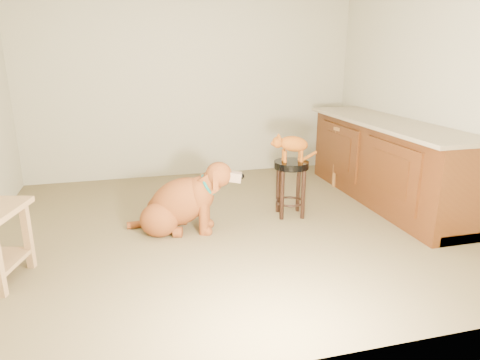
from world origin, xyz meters
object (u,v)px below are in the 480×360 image
object	(u,v)px
golden_retriever	(181,203)
tabby_kitten	(291,145)
wood_stool	(356,157)
padded_stool	(291,177)

from	to	relation	value
golden_retriever	tabby_kitten	bearing A→B (deg)	21.89
wood_stool	tabby_kitten	bearing A→B (deg)	-150.00
wood_stool	golden_retriever	xyz separation A→B (m)	(-2.29, -0.77, -0.13)
golden_retriever	tabby_kitten	xyz separation A→B (m)	(1.16, 0.11, 0.49)
padded_stool	tabby_kitten	size ratio (longest dim) A/B	1.13
padded_stool	wood_stool	size ratio (longest dim) A/B	0.76
padded_stool	tabby_kitten	distance (m)	0.35
padded_stool	tabby_kitten	bearing A→B (deg)	165.37
padded_stool	wood_stool	xyz separation A→B (m)	(1.12, 0.66, -0.01)
padded_stool	tabby_kitten	world-z (taller)	tabby_kitten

